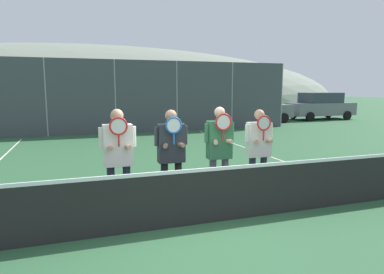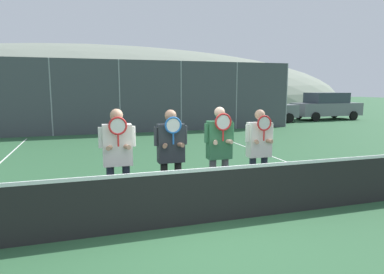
{
  "view_description": "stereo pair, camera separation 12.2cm",
  "coord_description": "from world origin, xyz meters",
  "px_view_note": "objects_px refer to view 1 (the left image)",
  "views": [
    {
      "loc": [
        -1.73,
        -4.96,
        2.19
      ],
      "look_at": [
        0.28,
        1.03,
        1.27
      ],
      "focal_mm": 32.0,
      "sensor_mm": 36.0,
      "label": 1
    },
    {
      "loc": [
        -1.61,
        -5.0,
        2.19
      ],
      "look_at": [
        0.28,
        1.03,
        1.27
      ],
      "focal_mm": 32.0,
      "sensor_mm": 36.0,
      "label": 2
    }
  ],
  "objects_px": {
    "player_center_right": "(219,148)",
    "car_far_right": "(320,106)",
    "player_center_left": "(171,151)",
    "car_left_of_center": "(97,111)",
    "player_leftmost": "(118,153)",
    "car_right_of_center": "(258,108)",
    "car_center": "(184,109)",
    "player_rightmost": "(259,147)"
  },
  "relations": [
    {
      "from": "player_center_right",
      "to": "car_far_right",
      "type": "distance_m",
      "value": 19.28
    },
    {
      "from": "player_leftmost",
      "to": "car_right_of_center",
      "type": "relative_size",
      "value": 0.44
    },
    {
      "from": "car_left_of_center",
      "to": "player_leftmost",
      "type": "bearing_deg",
      "value": -91.7
    },
    {
      "from": "car_far_right",
      "to": "car_right_of_center",
      "type": "bearing_deg",
      "value": -176.0
    },
    {
      "from": "player_center_left",
      "to": "car_right_of_center",
      "type": "distance_m",
      "value": 16.31
    },
    {
      "from": "player_center_right",
      "to": "car_left_of_center",
      "type": "distance_m",
      "value": 13.52
    },
    {
      "from": "car_far_right",
      "to": "car_left_of_center",
      "type": "bearing_deg",
      "value": -178.49
    },
    {
      "from": "player_leftmost",
      "to": "car_left_of_center",
      "type": "distance_m",
      "value": 13.45
    },
    {
      "from": "player_center_right",
      "to": "car_center",
      "type": "relative_size",
      "value": 0.45
    },
    {
      "from": "player_leftmost",
      "to": "car_right_of_center",
      "type": "bearing_deg",
      "value": 52.84
    },
    {
      "from": "car_left_of_center",
      "to": "car_far_right",
      "type": "height_order",
      "value": "car_left_of_center"
    },
    {
      "from": "player_center_left",
      "to": "car_left_of_center",
      "type": "relative_size",
      "value": 0.39
    },
    {
      "from": "car_center",
      "to": "car_left_of_center",
      "type": "bearing_deg",
      "value": -176.75
    },
    {
      "from": "car_right_of_center",
      "to": "car_far_right",
      "type": "xyz_separation_m",
      "value": [
        5.06,
        0.35,
        0.03
      ]
    },
    {
      "from": "player_center_right",
      "to": "car_right_of_center",
      "type": "height_order",
      "value": "player_center_right"
    },
    {
      "from": "car_center",
      "to": "car_far_right",
      "type": "relative_size",
      "value": 0.89
    },
    {
      "from": "player_center_right",
      "to": "car_right_of_center",
      "type": "relative_size",
      "value": 0.44
    },
    {
      "from": "player_leftmost",
      "to": "car_right_of_center",
      "type": "xyz_separation_m",
      "value": [
        10.22,
        13.48,
        -0.2
      ]
    },
    {
      "from": "player_rightmost",
      "to": "car_far_right",
      "type": "relative_size",
      "value": 0.38
    },
    {
      "from": "player_center_right",
      "to": "car_far_right",
      "type": "bearing_deg",
      "value": 45.84
    },
    {
      "from": "player_center_left",
      "to": "car_left_of_center",
      "type": "xyz_separation_m",
      "value": [
        -0.54,
        13.38,
        -0.14
      ]
    },
    {
      "from": "player_leftmost",
      "to": "player_rightmost",
      "type": "xyz_separation_m",
      "value": [
        2.71,
        0.09,
        -0.05
      ]
    },
    {
      "from": "car_left_of_center",
      "to": "car_center",
      "type": "bearing_deg",
      "value": 3.25
    },
    {
      "from": "player_center_right",
      "to": "car_center",
      "type": "distance_m",
      "value": 14.18
    },
    {
      "from": "player_center_right",
      "to": "player_center_left",
      "type": "bearing_deg",
      "value": 176.17
    },
    {
      "from": "car_right_of_center",
      "to": "car_far_right",
      "type": "distance_m",
      "value": 5.07
    },
    {
      "from": "car_left_of_center",
      "to": "car_far_right",
      "type": "relative_size",
      "value": 1.01
    },
    {
      "from": "player_center_left",
      "to": "car_far_right",
      "type": "relative_size",
      "value": 0.39
    },
    {
      "from": "player_leftmost",
      "to": "player_center_right",
      "type": "height_order",
      "value": "player_center_right"
    },
    {
      "from": "player_leftmost",
      "to": "player_center_right",
      "type": "xyz_separation_m",
      "value": [
        1.84,
        -0.0,
        -0.01
      ]
    },
    {
      "from": "car_center",
      "to": "player_center_right",
      "type": "bearing_deg",
      "value": -104.61
    },
    {
      "from": "player_leftmost",
      "to": "car_center",
      "type": "distance_m",
      "value": 14.76
    },
    {
      "from": "player_leftmost",
      "to": "car_center",
      "type": "xyz_separation_m",
      "value": [
        5.42,
        13.72,
        -0.19
      ]
    },
    {
      "from": "player_center_right",
      "to": "car_right_of_center",
      "type": "bearing_deg",
      "value": 58.14
    },
    {
      "from": "car_right_of_center",
      "to": "car_far_right",
      "type": "bearing_deg",
      "value": 4.0
    },
    {
      "from": "car_left_of_center",
      "to": "player_rightmost",
      "type": "bearing_deg",
      "value": -80.17
    },
    {
      "from": "player_center_left",
      "to": "player_center_right",
      "type": "relative_size",
      "value": 0.98
    },
    {
      "from": "car_left_of_center",
      "to": "car_center",
      "type": "relative_size",
      "value": 1.14
    },
    {
      "from": "car_left_of_center",
      "to": "car_right_of_center",
      "type": "distance_m",
      "value": 9.82
    },
    {
      "from": "player_center_left",
      "to": "car_far_right",
      "type": "height_order",
      "value": "car_far_right"
    },
    {
      "from": "car_left_of_center",
      "to": "car_right_of_center",
      "type": "height_order",
      "value": "car_left_of_center"
    },
    {
      "from": "player_rightmost",
      "to": "car_right_of_center",
      "type": "relative_size",
      "value": 0.42
    }
  ]
}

